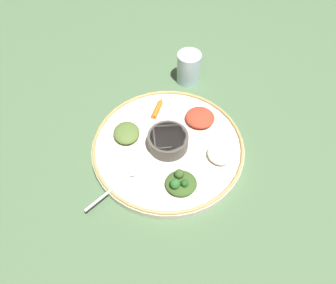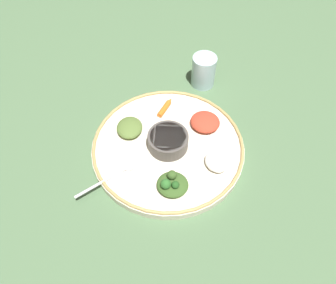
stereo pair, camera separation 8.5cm
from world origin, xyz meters
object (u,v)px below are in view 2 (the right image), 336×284
object	(u,v)px
spoon	(117,174)
greens_pile	(172,184)
center_bowl	(168,140)
carrot_near_spoon	(165,107)
drinking_glass	(203,73)

from	to	relation	value
spoon	greens_pile	bearing A→B (deg)	102.02
center_bowl	spoon	xyz separation A→B (m)	(0.13, -0.07, -0.02)
center_bowl	carrot_near_spoon	xyz separation A→B (m)	(-0.11, -0.06, -0.01)
center_bowl	carrot_near_spoon	bearing A→B (deg)	-150.40
carrot_near_spoon	greens_pile	bearing A→B (deg)	30.04
spoon	carrot_near_spoon	size ratio (longest dim) A/B	2.12
center_bowl	greens_pile	distance (m)	0.12
greens_pile	drinking_glass	world-z (taller)	drinking_glass
center_bowl	drinking_glass	world-z (taller)	drinking_glass
greens_pile	carrot_near_spoon	xyz separation A→B (m)	(-0.21, -0.12, -0.01)
greens_pile	drinking_glass	bearing A→B (deg)	-168.26
spoon	greens_pile	xyz separation A→B (m)	(-0.03, 0.13, 0.01)
drinking_glass	center_bowl	bearing A→B (deg)	3.57
greens_pile	carrot_near_spoon	distance (m)	0.24
center_bowl	carrot_near_spoon	world-z (taller)	center_bowl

